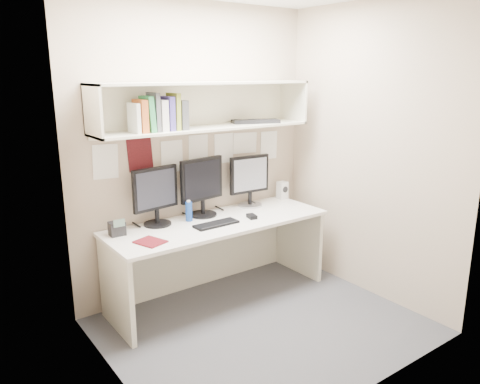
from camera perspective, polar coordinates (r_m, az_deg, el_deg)
floor at (r=3.95m, az=2.88°, el=-16.04°), size 2.40×2.00×0.01m
wall_back at (r=4.28m, az=-5.37°, el=4.96°), size 2.40×0.02×2.60m
wall_front at (r=2.79m, az=16.22°, el=-0.67°), size 2.40×0.02×2.60m
wall_left at (r=2.88m, az=-15.66°, el=-0.15°), size 0.02×2.00×2.60m
wall_right at (r=4.32m, az=15.62°, el=4.58°), size 0.02×2.00×2.60m
desk at (r=4.25m, az=-2.62°, el=-8.18°), size 2.00×0.70×0.73m
overhead_hutch at (r=4.11m, az=-4.49°, el=10.49°), size 2.00×0.38×0.40m
pinned_papers at (r=4.28m, az=-5.32°, el=4.29°), size 1.92×0.01×0.48m
monitor_left at (r=4.01m, az=-10.24°, el=-0.26°), size 0.43×0.24×0.50m
monitor_center at (r=4.21m, az=-4.66°, el=0.84°), size 0.45×0.25×0.53m
monitor_right at (r=4.51m, az=1.17°, el=1.60°), size 0.43×0.23×0.49m
keyboard at (r=4.01m, az=-2.92°, el=-3.92°), size 0.40×0.15×0.02m
mouse at (r=4.19m, az=1.44°, el=-2.99°), size 0.09×0.12×0.03m
speaker at (r=4.82m, az=5.17°, el=0.21°), size 0.09×0.10×0.18m
blue_bottle at (r=4.11m, az=-6.26°, el=-2.34°), size 0.06×0.06×0.19m
maroon_notebook at (r=3.67m, az=-10.88°, el=-5.99°), size 0.24×0.26×0.01m
desk_phone at (r=3.87m, az=-14.76°, el=-4.31°), size 0.13×0.12×0.15m
book_stack at (r=3.82m, az=-9.86°, el=9.31°), size 0.45×0.19×0.30m
hutch_tray at (r=4.38m, az=1.92°, el=8.61°), size 0.46×0.32×0.03m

